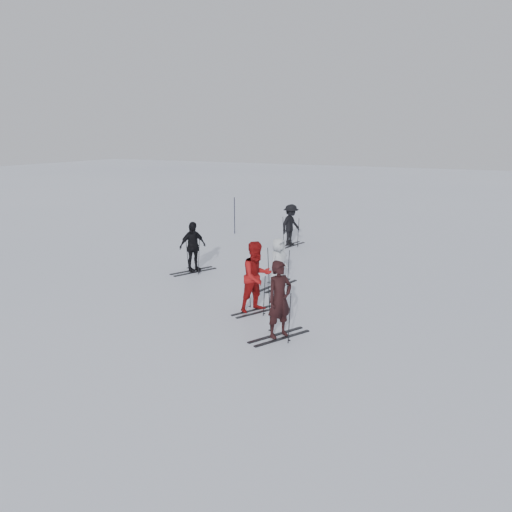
# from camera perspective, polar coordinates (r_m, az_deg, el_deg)

# --- Properties ---
(ground) EXTENTS (120.00, 120.00, 0.00)m
(ground) POSITION_cam_1_polar(r_m,az_deg,el_deg) (15.31, -1.71, -4.44)
(ground) COLOR silver
(ground) RESTS_ON ground
(skier_near_dark) EXTENTS (0.71, 0.81, 1.88)m
(skier_near_dark) POSITION_cam_1_polar(r_m,az_deg,el_deg) (11.93, 2.70, -5.09)
(skier_near_dark) COLOR black
(skier_near_dark) RESTS_ON ground
(skier_red) EXTENTS (1.10, 1.19, 1.96)m
(skier_red) POSITION_cam_1_polar(r_m,az_deg,el_deg) (13.60, 0.08, -2.49)
(skier_red) COLOR maroon
(skier_red) RESTS_ON ground
(skier_grey) EXTENTS (0.62, 0.83, 1.55)m
(skier_grey) POSITION_cam_1_polar(r_m,az_deg,el_deg) (15.96, 2.57, -0.77)
(skier_grey) COLOR silver
(skier_grey) RESTS_ON ground
(skier_uphill_left) EXTENTS (0.83, 1.13, 1.77)m
(skier_uphill_left) POSITION_cam_1_polar(r_m,az_deg,el_deg) (17.71, -7.25, 0.98)
(skier_uphill_left) COLOR black
(skier_uphill_left) RESTS_ON ground
(skier_uphill_far) EXTENTS (0.88, 1.26, 1.79)m
(skier_uphill_far) POSITION_cam_1_polar(r_m,az_deg,el_deg) (21.77, 4.00, 3.51)
(skier_uphill_far) COLOR black
(skier_uphill_far) RESTS_ON ground
(skis_near_dark) EXTENTS (1.93, 1.59, 1.25)m
(skis_near_dark) POSITION_cam_1_polar(r_m,az_deg,el_deg) (12.04, 2.69, -6.51)
(skis_near_dark) COLOR black
(skis_near_dark) RESTS_ON ground
(skis_red) EXTENTS (1.76, 1.45, 1.14)m
(skis_red) POSITION_cam_1_polar(r_m,az_deg,el_deg) (13.72, 0.08, -4.13)
(skis_red) COLOR black
(skis_red) RESTS_ON ground
(skis_grey) EXTENTS (1.88, 1.22, 1.27)m
(skis_grey) POSITION_cam_1_polar(r_m,az_deg,el_deg) (16.00, 2.56, -1.26)
(skis_grey) COLOR black
(skis_grey) RESTS_ON ground
(skis_uphill_left) EXTENTS (2.01, 1.60, 1.30)m
(skis_uphill_left) POSITION_cam_1_polar(r_m,az_deg,el_deg) (17.77, -7.22, 0.24)
(skis_uphill_left) COLOR black
(skis_uphill_left) RESTS_ON ground
(skis_uphill_far) EXTENTS (1.92, 1.28, 1.29)m
(skis_uphill_far) POSITION_cam_1_polar(r_m,az_deg,el_deg) (21.82, 3.99, 2.87)
(skis_uphill_far) COLOR black
(skis_uphill_far) RESTS_ON ground
(piste_marker) EXTENTS (0.05, 0.05, 1.78)m
(piste_marker) POSITION_cam_1_polar(r_m,az_deg,el_deg) (24.37, -2.47, 4.65)
(piste_marker) COLOR black
(piste_marker) RESTS_ON ground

